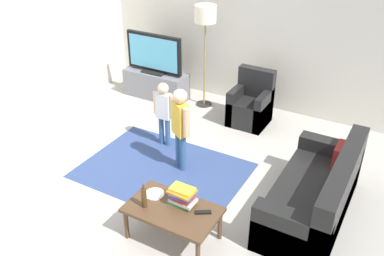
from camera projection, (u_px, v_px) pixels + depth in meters
The scene contains 15 objects.
ground at pixel (169, 192), 5.43m from camera, with size 7.80×7.80×0.00m, color #B2ADA3.
wall_back at pixel (263, 30), 7.02m from camera, with size 6.00×0.12×2.70m, color silver.
area_rug at pixel (163, 170), 5.83m from camera, with size 2.20×1.60×0.01m, color #33477A.
tv_stand at pixel (156, 85), 7.79m from camera, with size 1.20×0.44×0.50m.
tv at pixel (154, 54), 7.47m from camera, with size 1.10×0.28×0.71m.
couch at pixel (318, 197), 4.88m from camera, with size 0.80×1.80×0.86m.
armchair at pixel (251, 106), 6.91m from camera, with size 0.60×0.60×0.90m.
floor_lamp at pixel (205, 20), 6.86m from camera, with size 0.36×0.36×1.78m.
child_near_tv at pixel (164, 109), 6.14m from camera, with size 0.34×0.16×1.01m.
child_center at pixel (180, 122), 5.55m from camera, with size 0.35×0.26×1.19m.
coffee_table at pixel (173, 212), 4.53m from camera, with size 1.00×0.60×0.42m.
book_stack at pixel (182, 196), 4.53m from camera, with size 0.31×0.22×0.21m.
bottle at pixel (144, 197), 4.48m from camera, with size 0.06×0.06×0.30m.
tv_remote at pixel (203, 212), 4.44m from camera, with size 0.17×0.05×0.02m, color black.
plate at pixel (155, 194), 4.71m from camera, with size 0.22×0.22×0.02m.
Camera 1 is at (2.39, -3.59, 3.40)m, focal length 39.35 mm.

